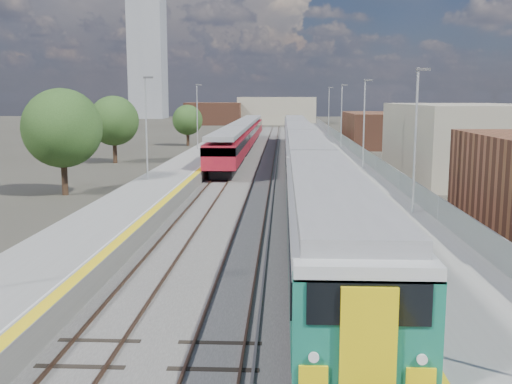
{
  "coord_description": "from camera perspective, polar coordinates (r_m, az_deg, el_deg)",
  "views": [
    {
      "loc": [
        -0.22,
        -9.29,
        7.04
      ],
      "look_at": [
        -1.61,
        21.07,
        2.2
      ],
      "focal_mm": 42.0,
      "sensor_mm": 36.0,
      "label": 1
    }
  ],
  "objects": [
    {
      "name": "tree_c",
      "position": [
        87.76,
        -6.54,
        6.82
      ],
      "size": [
        4.37,
        4.37,
        5.92
      ],
      "color": "#382619",
      "rests_on": "ground"
    },
    {
      "name": "platform_right",
      "position": [
        62.36,
        7.67,
        2.98
      ],
      "size": [
        4.7,
        155.0,
        8.52
      ],
      "color": "slate",
      "rests_on": "ground"
    },
    {
      "name": "tree_a",
      "position": [
        45.06,
        -17.99,
        5.8
      ],
      "size": [
        5.66,
        5.66,
        7.67
      ],
      "color": "#382619",
      "rests_on": "ground"
    },
    {
      "name": "ballast_bed",
      "position": [
        62.22,
        0.73,
        2.58
      ],
      "size": [
        10.5,
        155.0,
        0.06
      ],
      "primitive_type": "cube",
      "color": "#565451",
      "rests_on": "ground"
    },
    {
      "name": "green_train",
      "position": [
        54.89,
        4.41,
        4.18
      ],
      "size": [
        3.11,
        86.44,
        3.42
      ],
      "color": "black",
      "rests_on": "ground"
    },
    {
      "name": "ground",
      "position": [
        59.7,
        2.81,
        2.26
      ],
      "size": [
        320.0,
        320.0,
        0.0
      ],
      "primitive_type": "plane",
      "color": "#47443A",
      "rests_on": "ground"
    },
    {
      "name": "platform_left",
      "position": [
        62.74,
        -5.5,
        3.04
      ],
      "size": [
        4.3,
        155.0,
        8.52
      ],
      "color": "slate",
      "rests_on": "ground"
    },
    {
      "name": "tree_b",
      "position": [
        65.92,
        -13.39,
        6.61
      ],
      "size": [
        5.29,
        5.29,
        7.17
      ],
      "color": "#382619",
      "rests_on": "ground"
    },
    {
      "name": "tree_d",
      "position": [
        78.76,
        18.4,
        6.03
      ],
      "size": [
        4.14,
        4.14,
        5.61
      ],
      "color": "#382619",
      "rests_on": "ground"
    },
    {
      "name": "tracks",
      "position": [
        63.86,
        1.32,
        2.81
      ],
      "size": [
        8.96,
        160.0,
        0.17
      ],
      "color": "#4C3323",
      "rests_on": "ground"
    },
    {
      "name": "red_train",
      "position": [
        78.05,
        -1.28,
        5.47
      ],
      "size": [
        2.92,
        59.23,
        3.69
      ],
      "color": "black",
      "rests_on": "ground"
    },
    {
      "name": "buildings",
      "position": [
        149.01,
        -4.36,
        10.43
      ],
      "size": [
        72.0,
        185.5,
        40.0
      ],
      "color": "brown",
      "rests_on": "ground"
    }
  ]
}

